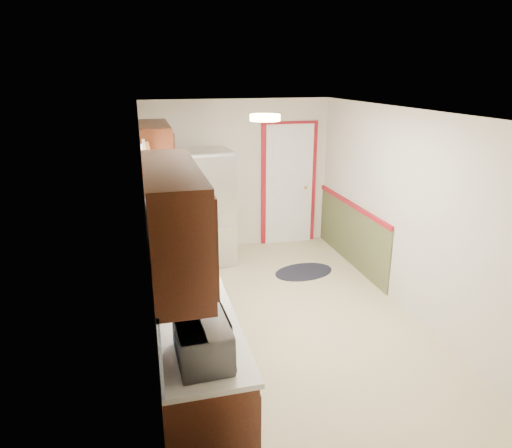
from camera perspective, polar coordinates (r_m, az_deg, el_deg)
room_shell at (r=5.08m, az=3.72°, el=0.27°), size 3.20×5.20×2.52m
kitchen_run at (r=4.73m, az=-9.74°, el=-6.45°), size 0.63×4.00×2.20m
back_wall_trim at (r=7.48m, az=5.74°, el=3.69°), size 1.12×2.30×2.08m
ceiling_fixture at (r=4.57m, az=1.14°, el=13.16°), size 0.30×0.30×0.06m
microwave at (r=3.13m, az=-6.64°, el=-13.78°), size 0.31×0.53×0.35m
refrigerator at (r=6.84m, az=-6.10°, el=2.04°), size 0.79×0.76×1.72m
rug at (r=6.75m, az=5.98°, el=-5.95°), size 0.98×0.73×0.01m
cooktop at (r=5.69m, az=-10.32°, el=-0.65°), size 0.45×0.54×0.02m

